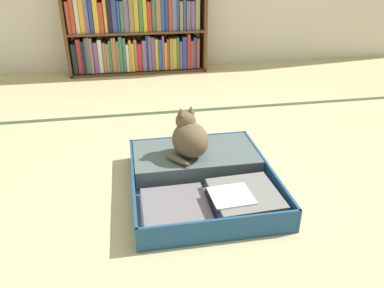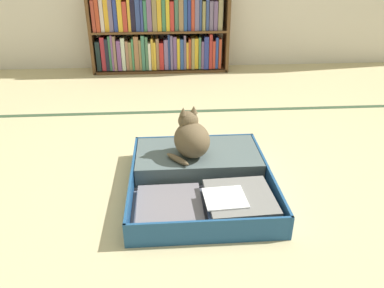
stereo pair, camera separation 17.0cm
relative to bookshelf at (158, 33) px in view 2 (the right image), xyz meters
The scene contains 5 objects.
ground_plane 2.30m from the bookshelf, 84.10° to the right, with size 10.00×10.00×0.00m, color #C8B887.
tatami_border 1.21m from the bookshelf, 78.30° to the right, with size 4.80×0.05×0.00m.
bookshelf is the anchor object (origin of this frame).
open_suitcase 2.16m from the bookshelf, 83.79° to the right, with size 0.69×0.79×0.12m.
black_cat 2.03m from the bookshelf, 84.87° to the right, with size 0.26×0.27×0.26m.
Camera 2 is at (-0.17, -1.47, 1.06)m, focal length 34.75 mm.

